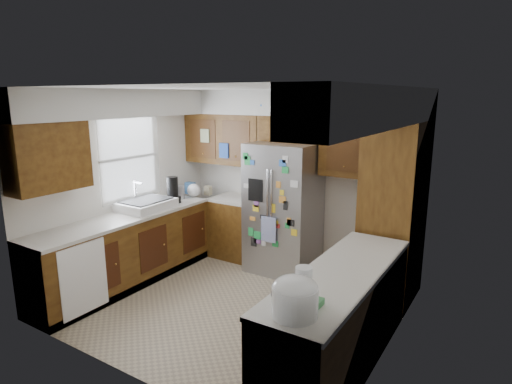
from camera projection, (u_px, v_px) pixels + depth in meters
floor at (234, 303)px, 5.11m from camera, size 3.60×3.60×0.00m
room_shell at (243, 147)px, 5.06m from camera, size 3.64×3.24×2.52m
left_counter_run at (152, 247)px, 5.74m from camera, size 1.36×3.20×0.92m
right_counter_run at (340, 323)px, 3.84m from camera, size 0.63×2.25×0.92m
pantry at (393, 212)px, 5.04m from camera, size 0.60×0.90×2.15m
fridge at (283, 208)px, 5.90m from camera, size 0.90×0.79×1.80m
bridge_cabinet at (293, 129)px, 5.85m from camera, size 0.96×0.34×0.35m
fridge_top_items at (283, 106)px, 5.79m from camera, size 0.82×0.30×0.28m
sink_assembly at (146, 204)px, 5.75m from camera, size 0.52×0.70×0.37m
left_counter_clutter at (184, 191)px, 6.30m from camera, size 0.40×0.89×0.38m
rice_cooker at (295, 296)px, 2.95m from camera, size 0.33×0.33×0.29m
paper_towel at (304, 285)px, 3.14m from camera, size 0.12×0.12×0.28m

